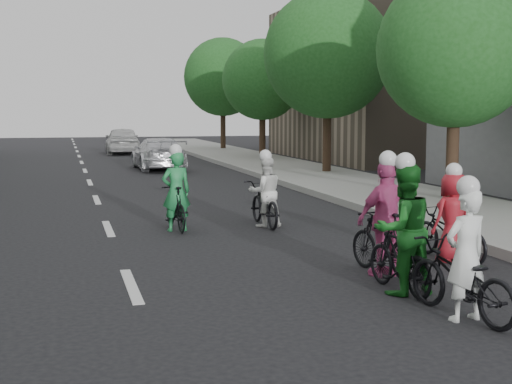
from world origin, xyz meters
name	(u,v)px	position (x,y,z in m)	size (l,w,h in m)	color
ground	(131,286)	(0.00, 0.00, 0.00)	(120.00, 120.00, 0.00)	black
sidewalk_right	(368,189)	(8.00, 10.00, 0.07)	(4.00, 80.00, 0.15)	gray
curb_right	(307,190)	(6.05, 10.00, 0.09)	(0.18, 80.00, 0.18)	#999993
bldg_se	(401,80)	(16.00, 24.00, 4.00)	(10.00, 14.00, 8.00)	gray
tree_r_0	(456,49)	(8.80, 6.60, 3.96)	(4.00, 4.00, 5.97)	black
tree_r_1	(328,54)	(8.80, 15.60, 4.52)	(4.80, 4.80, 6.93)	black
tree_r_2	(262,80)	(8.80, 24.60, 3.96)	(4.00, 4.00, 5.97)	black
tree_r_3	(223,77)	(8.80, 33.60, 4.52)	(4.80, 4.80, 6.93)	black
cyclist_0	(402,240)	(3.40, -1.33, 0.71)	(0.89, 1.53, 1.86)	black
cyclist_1	(265,199)	(3.18, 4.48, 0.57)	(0.72, 1.76, 1.61)	black
cyclist_2	(450,227)	(5.11, 0.38, 0.55)	(0.90, 1.74, 1.58)	black
cyclist_3	(385,230)	(3.64, -0.32, 0.67)	(1.05, 1.63, 1.83)	black
cyclist_4	(176,201)	(1.32, 4.44, 0.60)	(0.61, 1.55, 1.75)	black
cyclist_5	(462,272)	(3.54, -2.56, 0.54)	(0.92, 1.82, 1.67)	black
follow_car_lead	(158,154)	(2.97, 19.82, 0.66)	(1.85, 4.55, 1.32)	silver
follow_car_trail	(122,140)	(2.45, 31.55, 0.77)	(1.82, 4.53, 1.54)	silver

